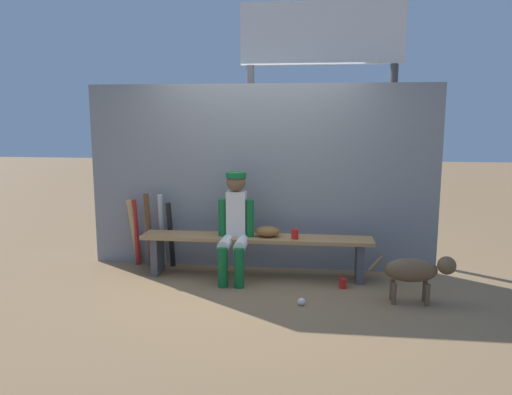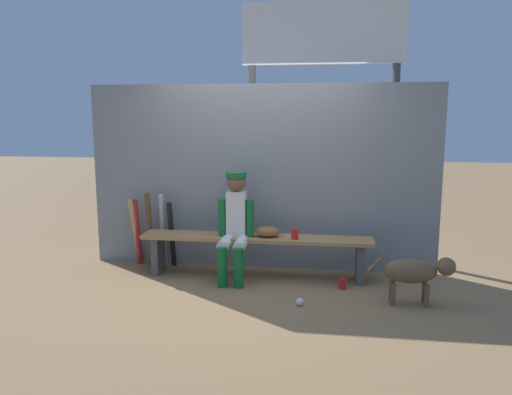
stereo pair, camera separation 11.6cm
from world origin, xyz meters
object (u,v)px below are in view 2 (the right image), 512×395
object	(u,v)px
dugout_bench	(256,245)
cup_on_ground	(342,284)
bat_wood_dark	(150,229)
bat_wood_tan	(136,232)
cup_on_bench	(295,234)
dog	(416,272)
player_seated	(235,222)
bat_aluminum_silver	(163,230)
baseball_glove	(268,232)
bat_aluminum_black	(172,235)
baseball	(300,302)
bat_aluminum_red	(138,232)
scoreboard	(328,66)

from	to	relation	value
dugout_bench	cup_on_ground	distance (m)	1.07
bat_wood_dark	bat_wood_tan	distance (m)	0.21
bat_wood_tan	cup_on_bench	world-z (taller)	bat_wood_tan
cup_on_ground	dog	xyz separation A→B (m)	(0.70, -0.35, 0.28)
player_seated	bat_aluminum_silver	world-z (taller)	player_seated
baseball_glove	bat_wood_dark	world-z (taller)	bat_wood_dark
player_seated	baseball_glove	bearing A→B (deg)	17.28
player_seated	cup_on_ground	xyz separation A→B (m)	(1.21, -0.15, -0.61)
bat_aluminum_silver	bat_wood_dark	xyz separation A→B (m)	(-0.15, -0.06, 0.01)
bat_aluminum_black	cup_on_ground	world-z (taller)	bat_aluminum_black
baseball	cup_on_ground	distance (m)	0.69
bat_aluminum_silver	dog	world-z (taller)	bat_aluminum_silver
player_seated	bat_aluminum_black	bearing A→B (deg)	157.47
dugout_bench	cup_on_bench	size ratio (longest dim) A/B	24.05
dugout_bench	baseball_glove	distance (m)	0.21
dugout_bench	player_seated	distance (m)	0.38
baseball	dog	bearing A→B (deg)	9.75
bat_aluminum_silver	cup_on_ground	xyz separation A→B (m)	(2.18, -0.56, -0.40)
cup_on_ground	player_seated	bearing A→B (deg)	172.73
bat_aluminum_red	baseball	distance (m)	2.37
player_seated	bat_aluminum_black	size ratio (longest dim) A/B	1.50
bat_aluminum_silver	cup_on_bench	bearing A→B (deg)	-12.04
scoreboard	dog	xyz separation A→B (m)	(0.90, -1.65, -2.13)
baseball_glove	bat_aluminum_black	xyz separation A→B (m)	(-1.21, 0.24, -0.14)
bat_aluminum_black	bat_wood_tan	world-z (taller)	bat_wood_tan
scoreboard	bat_wood_dark	bearing A→B (deg)	-159.31
bat_aluminum_red	cup_on_ground	world-z (taller)	bat_aluminum_red
bat_aluminum_black	cup_on_bench	world-z (taller)	bat_aluminum_black
player_seated	cup_on_bench	distance (m)	0.69
player_seated	scoreboard	xyz separation A→B (m)	(1.00, 1.14, 1.80)
dugout_bench	dog	bearing A→B (deg)	-20.24
cup_on_ground	bat_wood_tan	bearing A→B (deg)	168.20
bat_wood_tan	dog	world-z (taller)	bat_wood_tan
baseball_glove	bat_wood_tan	xyz separation A→B (m)	(-1.68, 0.26, -0.12)
player_seated	bat_aluminum_black	world-z (taller)	player_seated
bat_aluminum_silver	scoreboard	xyz separation A→B (m)	(1.97, 0.74, 2.01)
dog	cup_on_bench	bearing A→B (deg)	155.66
dugout_bench	player_seated	xyz separation A→B (m)	(-0.23, -0.11, 0.29)
cup_on_ground	bat_aluminum_black	bearing A→B (deg)	166.15
bat_aluminum_black	cup_on_ground	bearing A→B (deg)	-13.85
cup_on_bench	dog	size ratio (longest dim) A/B	0.13
bat_wood_tan	bat_aluminum_red	xyz separation A→B (m)	(0.03, 0.00, -0.00)
bat_aluminum_black	bat_wood_dark	xyz separation A→B (m)	(-0.27, -0.01, 0.06)
bat_aluminum_red	player_seated	bearing A→B (deg)	-16.12
bat_aluminum_red	cup_on_bench	size ratio (longest dim) A/B	7.58
dugout_bench	baseball_glove	xyz separation A→B (m)	(0.13, 0.00, 0.16)
bat_aluminum_red	scoreboard	bearing A→B (deg)	18.53
baseball	cup_on_ground	bearing A→B (deg)	51.85
bat_aluminum_red	dog	distance (m)	3.32
player_seated	cup_on_ground	world-z (taller)	player_seated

